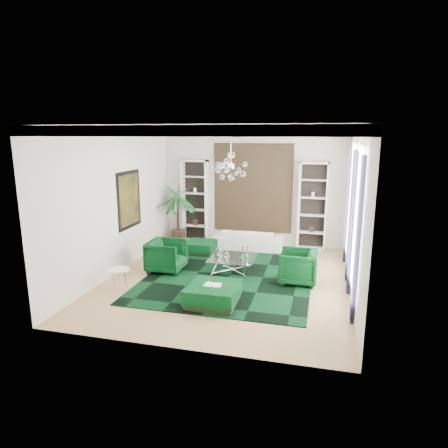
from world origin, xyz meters
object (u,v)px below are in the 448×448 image
(palm, at_px, (178,205))
(ottoman_front, at_px, (213,294))
(coffee_table, at_px, (232,265))
(side_table, at_px, (119,280))
(ottoman_side, at_px, (201,247))
(armchair_right, at_px, (298,267))
(armchair_left, at_px, (166,256))
(sofa, at_px, (249,239))

(palm, bearing_deg, ottoman_front, -60.95)
(coffee_table, xyz_separation_m, side_table, (-2.35, -1.85, 0.04))
(ottoman_side, bearing_deg, armchair_right, -30.14)
(ottoman_front, bearing_deg, side_table, 174.05)
(palm, bearing_deg, ottoman_side, -40.82)
(coffee_table, xyz_separation_m, palm, (-2.45, 2.40, 1.13))
(ottoman_side, relative_size, ottoman_front, 0.78)
(coffee_table, bearing_deg, side_table, -141.79)
(coffee_table, distance_m, ottoman_side, 1.98)
(armchair_right, distance_m, side_table, 4.37)
(ottoman_side, distance_m, ottoman_front, 3.82)
(ottoman_front, distance_m, side_table, 2.41)
(armchair_left, relative_size, coffee_table, 0.79)
(ottoman_side, relative_size, palm, 0.32)
(side_table, bearing_deg, ottoman_side, 73.14)
(ottoman_side, height_order, side_table, side_table)
(sofa, distance_m, armchair_left, 3.18)
(sofa, relative_size, ottoman_front, 2.00)
(armchair_left, xyz_separation_m, ottoman_side, (0.40, 1.80, -0.24))
(ottoman_front, bearing_deg, coffee_table, 91.36)
(armchair_left, xyz_separation_m, ottoman_front, (1.80, -1.75, -0.21))
(armchair_left, distance_m, armchair_right, 3.50)
(armchair_left, relative_size, ottoman_side, 1.11)
(armchair_left, distance_m, ottoman_side, 1.86)
(coffee_table, relative_size, ottoman_side, 1.40)
(sofa, relative_size, ottoman_side, 2.56)
(ottoman_side, bearing_deg, palm, 139.18)
(ottoman_side, xyz_separation_m, side_table, (-1.00, -3.30, 0.06))
(sofa, xyz_separation_m, side_table, (-2.35, -4.15, -0.07))
(coffee_table, xyz_separation_m, ottoman_side, (-1.35, 1.45, -0.02))
(sofa, bearing_deg, coffee_table, 90.00)
(side_table, bearing_deg, armchair_right, 20.10)
(armchair_left, bearing_deg, coffee_table, -78.69)
(armchair_right, relative_size, coffee_table, 0.77)
(palm, bearing_deg, coffee_table, -44.41)
(armchair_left, height_order, ottoman_side, armchair_left)
(sofa, relative_size, side_table, 4.25)
(coffee_table, relative_size, palm, 0.45)
(armchair_right, height_order, ottoman_side, armchair_right)
(armchair_right, bearing_deg, ottoman_side, -120.14)
(armchair_right, height_order, side_table, armchair_right)
(ottoman_side, bearing_deg, side_table, -106.86)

